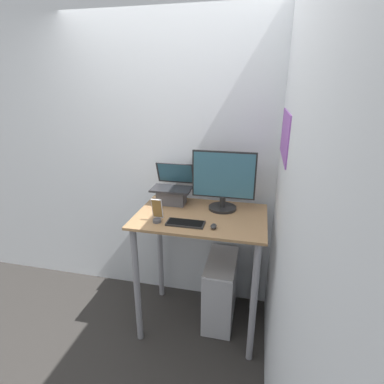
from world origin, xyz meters
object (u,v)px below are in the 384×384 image
Objects in this scene: monitor at (223,183)px; keyboard at (185,223)px; mouse at (214,226)px; cell_phone at (157,214)px; laptop at (172,192)px; computer_tower at (220,290)px.

monitor reaches higher than keyboard.
mouse is 0.39× the size of cell_phone.
mouse is at bearing -43.37° from laptop.
mouse is at bearing -92.38° from monitor.
keyboard is 0.21m from cell_phone.
monitor is at bearing 87.62° from mouse.
mouse is (-0.01, -0.35, -0.20)m from monitor.
laptop is 0.43m from keyboard.
laptop is at bearing 136.63° from mouse.
monitor is 0.95m from computer_tower.
laptop is at bearing 168.34° from computer_tower.
laptop is 0.57m from mouse.
cell_phone is (-0.21, -0.01, 0.05)m from keyboard.
keyboard is at bearing 174.45° from mouse.
monitor is at bearing 56.71° from keyboard.
monitor is (0.42, -0.03, 0.12)m from laptop.
cell_phone reaches higher than mouse.
cell_phone is at bearing 177.99° from mouse.
cell_phone reaches higher than keyboard.
keyboard is at bearing -123.29° from monitor.
mouse is at bearing -2.01° from cell_phone.
keyboard reaches higher than computer_tower.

